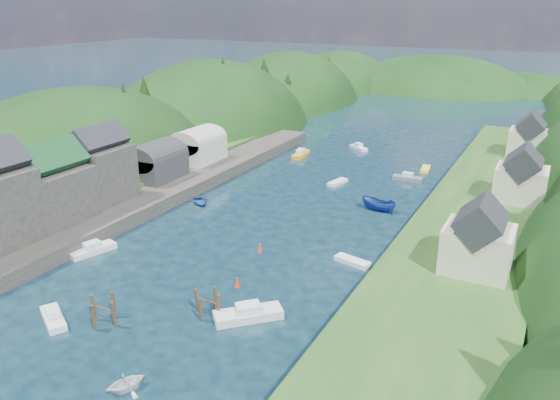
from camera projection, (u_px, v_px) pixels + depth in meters
The scene contains 15 objects.
ground at pixel (338, 183), 95.17m from camera, with size 600.00×600.00×0.00m, color black.
hillside_left at pixel (209, 160), 138.33m from camera, with size 44.00×245.56×52.00m.
far_hills at pixel (466, 118), 201.54m from camera, with size 103.00×68.00×44.00m.
hill_trees at pixel (378, 106), 103.74m from camera, with size 90.69×150.91×12.60m.
quay_left at pixel (111, 210), 80.31m from camera, with size 12.00×110.00×2.00m, color #2D2B28.
terrace_left_grass at pixel (76, 201), 83.28m from camera, with size 12.00×110.00×2.50m, color #234719.
quayside_buildings at pixel (14, 196), 67.77m from camera, with size 8.00×35.84×12.90m.
boat_sheds at pixel (178, 151), 95.53m from camera, with size 7.00×21.00×7.50m.
terrace_right at pixel (480, 221), 75.55m from camera, with size 16.00×120.00×2.40m, color #234719.
right_bank_cottages at pixel (514, 176), 79.58m from camera, with size 9.00×59.24×8.41m.
piling_cluster_near at pixel (104, 313), 53.39m from camera, with size 3.24×3.02×3.42m.
piling_cluster_far at pixel (208, 306), 54.87m from camera, with size 3.00×2.82×3.26m.
channel_buoy_near at pixel (237, 282), 60.64m from camera, with size 0.70×0.70×1.10m.
channel_buoy_far at pixel (260, 248), 69.05m from camera, with size 0.70×0.70×1.10m.
moored_boats at pixel (246, 233), 73.25m from camera, with size 34.22×88.06×2.11m.
Camera 1 is at (32.87, -34.82, 29.91)m, focal length 35.00 mm.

